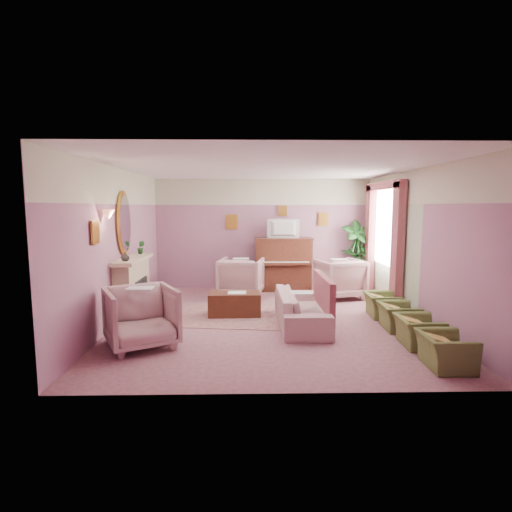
{
  "coord_description": "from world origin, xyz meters",
  "views": [
    {
      "loc": [
        -0.41,
        -7.29,
        2.11
      ],
      "look_at": [
        -0.24,
        0.4,
        1.15
      ],
      "focal_mm": 28.0,
      "sensor_mm": 36.0,
      "label": 1
    }
  ],
  "objects_px": {
    "floral_armchair_front": "(141,314)",
    "olive_chair_a": "(445,345)",
    "piano": "(283,265)",
    "olive_chair_c": "(398,312)",
    "olive_chair_b": "(419,327)",
    "floral_armchair_left": "(241,275)",
    "side_table": "(358,276)",
    "coffee_table": "(235,304)",
    "floral_armchair_right": "(339,276)",
    "television": "(284,227)",
    "sofa": "(301,302)",
    "olive_chair_d": "(382,301)"
  },
  "relations": [
    {
      "from": "floral_armchair_front",
      "to": "olive_chair_a",
      "type": "height_order",
      "value": "floral_armchair_front"
    },
    {
      "from": "piano",
      "to": "olive_chair_a",
      "type": "bearing_deg",
      "value": -71.35
    },
    {
      "from": "olive_chair_a",
      "to": "olive_chair_c",
      "type": "relative_size",
      "value": 1.0
    },
    {
      "from": "olive_chair_c",
      "to": "olive_chair_b",
      "type": "bearing_deg",
      "value": -90.0
    },
    {
      "from": "floral_armchair_front",
      "to": "olive_chair_b",
      "type": "distance_m",
      "value": 4.2
    },
    {
      "from": "floral_armchair_left",
      "to": "side_table",
      "type": "height_order",
      "value": "floral_armchair_left"
    },
    {
      "from": "coffee_table",
      "to": "olive_chair_b",
      "type": "height_order",
      "value": "olive_chair_b"
    },
    {
      "from": "side_table",
      "to": "floral_armchair_right",
      "type": "bearing_deg",
      "value": -128.49
    },
    {
      "from": "floral_armchair_front",
      "to": "olive_chair_c",
      "type": "relative_size",
      "value": 1.45
    },
    {
      "from": "television",
      "to": "floral_armchair_left",
      "type": "height_order",
      "value": "television"
    },
    {
      "from": "piano",
      "to": "television",
      "type": "distance_m",
      "value": 0.95
    },
    {
      "from": "olive_chair_a",
      "to": "coffee_table",
      "type": "bearing_deg",
      "value": 137.6
    },
    {
      "from": "coffee_table",
      "to": "olive_chair_b",
      "type": "bearing_deg",
      "value": -31.99
    },
    {
      "from": "sofa",
      "to": "olive_chair_b",
      "type": "distance_m",
      "value": 1.99
    },
    {
      "from": "coffee_table",
      "to": "side_table",
      "type": "relative_size",
      "value": 1.43
    },
    {
      "from": "olive_chair_d",
      "to": "side_table",
      "type": "height_order",
      "value": "side_table"
    },
    {
      "from": "olive_chair_a",
      "to": "floral_armchair_left",
      "type": "bearing_deg",
      "value": 122.67
    },
    {
      "from": "olive_chair_a",
      "to": "television",
      "type": "bearing_deg",
      "value": 108.82
    },
    {
      "from": "sofa",
      "to": "olive_chair_a",
      "type": "height_order",
      "value": "sofa"
    },
    {
      "from": "television",
      "to": "floral_armchair_right",
      "type": "distance_m",
      "value": 1.85
    },
    {
      "from": "olive_chair_a",
      "to": "olive_chair_b",
      "type": "bearing_deg",
      "value": 90.0
    },
    {
      "from": "sofa",
      "to": "side_table",
      "type": "bearing_deg",
      "value": 58.15
    },
    {
      "from": "olive_chair_a",
      "to": "olive_chair_d",
      "type": "height_order",
      "value": "same"
    },
    {
      "from": "olive_chair_a",
      "to": "olive_chair_b",
      "type": "height_order",
      "value": "same"
    },
    {
      "from": "floral_armchair_front",
      "to": "olive_chair_b",
      "type": "bearing_deg",
      "value": -1.11
    },
    {
      "from": "floral_armchair_front",
      "to": "olive_chair_b",
      "type": "relative_size",
      "value": 1.45
    },
    {
      "from": "piano",
      "to": "floral_armchair_right",
      "type": "height_order",
      "value": "piano"
    },
    {
      "from": "olive_chair_d",
      "to": "floral_armchair_front",
      "type": "bearing_deg",
      "value": -159.59
    },
    {
      "from": "television",
      "to": "olive_chair_b",
      "type": "distance_m",
      "value": 4.64
    },
    {
      "from": "television",
      "to": "coffee_table",
      "type": "xyz_separation_m",
      "value": [
        -1.16,
        -2.34,
        -1.38
      ]
    },
    {
      "from": "sofa",
      "to": "floral_armchair_right",
      "type": "height_order",
      "value": "floral_armchair_right"
    },
    {
      "from": "coffee_table",
      "to": "floral_armchair_front",
      "type": "distance_m",
      "value": 2.18
    },
    {
      "from": "sofa",
      "to": "olive_chair_c",
      "type": "bearing_deg",
      "value": -11.15
    },
    {
      "from": "floral_armchair_left",
      "to": "floral_armchair_front",
      "type": "distance_m",
      "value": 3.67
    },
    {
      "from": "sofa",
      "to": "olive_chair_c",
      "type": "xyz_separation_m",
      "value": [
        1.63,
        -0.32,
        -0.11
      ]
    },
    {
      "from": "olive_chair_d",
      "to": "olive_chair_a",
      "type": "bearing_deg",
      "value": -90.0
    },
    {
      "from": "olive_chair_a",
      "to": "olive_chair_c",
      "type": "distance_m",
      "value": 1.64
    },
    {
      "from": "coffee_table",
      "to": "olive_chair_d",
      "type": "xyz_separation_m",
      "value": [
        2.84,
        -0.13,
        0.08
      ]
    },
    {
      "from": "piano",
      "to": "television",
      "type": "relative_size",
      "value": 1.75
    },
    {
      "from": "television",
      "to": "olive_chair_d",
      "type": "bearing_deg",
      "value": -55.82
    },
    {
      "from": "coffee_table",
      "to": "olive_chair_a",
      "type": "relative_size",
      "value": 1.43
    },
    {
      "from": "coffee_table",
      "to": "olive_chair_c",
      "type": "xyz_separation_m",
      "value": [
        2.84,
        -0.95,
        0.08
      ]
    },
    {
      "from": "floral_armchair_left",
      "to": "side_table",
      "type": "bearing_deg",
      "value": 12.44
    },
    {
      "from": "floral_armchair_front",
      "to": "side_table",
      "type": "relative_size",
      "value": 1.44
    },
    {
      "from": "piano",
      "to": "olive_chair_d",
      "type": "relative_size",
      "value": 2.01
    },
    {
      "from": "floral_armchair_front",
      "to": "side_table",
      "type": "bearing_deg",
      "value": 42.42
    },
    {
      "from": "olive_chair_d",
      "to": "television",
      "type": "bearing_deg",
      "value": 124.18
    },
    {
      "from": "olive_chair_c",
      "to": "floral_armchair_left",
      "type": "bearing_deg",
      "value": 136.16
    },
    {
      "from": "television",
      "to": "floral_armchair_front",
      "type": "height_order",
      "value": "television"
    },
    {
      "from": "floral_armchair_left",
      "to": "olive_chair_d",
      "type": "xyz_separation_m",
      "value": [
        2.74,
        -1.81,
        -0.2
      ]
    }
  ]
}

